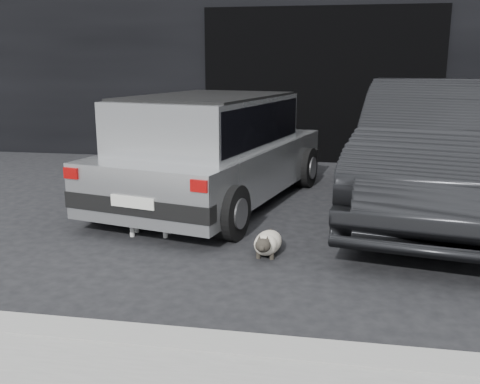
% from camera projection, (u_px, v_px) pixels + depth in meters
% --- Properties ---
extents(ground, '(80.00, 80.00, 0.00)m').
position_uv_depth(ground, '(211.00, 224.00, 5.71)').
color(ground, black).
rests_on(ground, ground).
extents(building_facade, '(34.00, 4.00, 5.00)m').
position_uv_depth(building_facade, '(326.00, 21.00, 10.70)').
color(building_facade, black).
rests_on(building_facade, ground).
extents(garage_opening, '(4.00, 0.10, 2.60)m').
position_uv_depth(garage_opening, '(321.00, 86.00, 9.06)').
color(garage_opening, black).
rests_on(garage_opening, ground).
extents(curb, '(18.00, 0.25, 0.12)m').
position_uv_depth(curb, '(278.00, 355.00, 3.04)').
color(curb, gray).
rests_on(curb, ground).
extents(silver_hatchback, '(2.41, 3.86, 1.32)m').
position_uv_depth(silver_hatchback, '(213.00, 145.00, 6.42)').
color(silver_hatchback, '#ACAFB1').
rests_on(silver_hatchback, ground).
extents(second_car, '(2.38, 4.77, 1.50)m').
position_uv_depth(second_car, '(440.00, 148.00, 6.01)').
color(second_car, black).
rests_on(second_car, ground).
extents(cat_siamese, '(0.27, 0.72, 0.25)m').
position_uv_depth(cat_siamese, '(267.00, 243.00, 4.78)').
color(cat_siamese, beige).
rests_on(cat_siamese, ground).
extents(cat_white, '(0.86, 0.32, 0.40)m').
position_uv_depth(cat_white, '(154.00, 216.00, 5.32)').
color(cat_white, silver).
rests_on(cat_white, ground).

